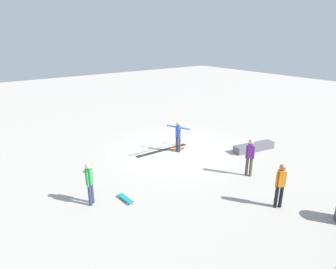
# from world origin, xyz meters

# --- Properties ---
(ground_plane) EXTENTS (60.00, 60.00, 0.00)m
(ground_plane) POSITION_xyz_m (0.00, 0.00, 0.00)
(ground_plane) COLOR #ADA89E
(grind_rail) EXTENTS (3.00, 0.33, 0.41)m
(grind_rail) POSITION_xyz_m (0.57, -0.55, 0.18)
(grind_rail) COLOR black
(grind_rail) RESTS_ON ground_plane
(skate_ledge) EXTENTS (2.30, 0.95, 0.36)m
(skate_ledge) POSITION_xyz_m (-3.17, 2.25, 0.18)
(skate_ledge) COLOR #595960
(skate_ledge) RESTS_ON ground_plane
(skater_main) EXTENTS (0.56, 1.20, 1.58)m
(skater_main) POSITION_xyz_m (0.03, 0.07, 0.92)
(skater_main) COLOR #2D3351
(skater_main) RESTS_ON ground_plane
(skateboard_main) EXTENTS (0.82, 0.45, 0.09)m
(skateboard_main) POSITION_xyz_m (-0.16, -0.16, 0.07)
(skateboard_main) COLOR orange
(skateboard_main) RESTS_ON ground_plane
(bystander_purple_shirt) EXTENTS (0.27, 0.34, 1.62)m
(bystander_purple_shirt) POSITION_xyz_m (-0.69, 3.86, 0.91)
(bystander_purple_shirt) COLOR brown
(bystander_purple_shirt) RESTS_ON ground_plane
(bystander_orange_shirt) EXTENTS (0.34, 0.27, 1.61)m
(bystander_orange_shirt) POSITION_xyz_m (0.38, 5.95, 0.91)
(bystander_orange_shirt) COLOR black
(bystander_orange_shirt) RESTS_ON ground_plane
(bystander_green_shirt) EXTENTS (0.32, 0.28, 1.57)m
(bystander_green_shirt) POSITION_xyz_m (5.40, 1.96, 0.89)
(bystander_green_shirt) COLOR #2D3351
(bystander_green_shirt) RESTS_ON ground_plane
(loose_skateboard_natural) EXTENTS (0.64, 0.76, 0.09)m
(loose_skateboard_natural) POSITION_xyz_m (4.39, -0.74, 0.07)
(loose_skateboard_natural) COLOR tan
(loose_skateboard_natural) RESTS_ON ground_plane
(loose_skateboard_teal) EXTENTS (0.30, 0.81, 0.09)m
(loose_skateboard_teal) POSITION_xyz_m (4.34, 2.46, 0.07)
(loose_skateboard_teal) COLOR teal
(loose_skateboard_teal) RESTS_ON ground_plane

